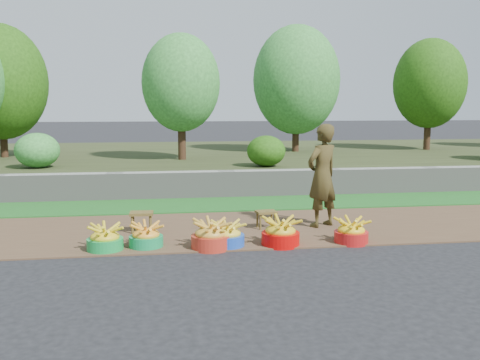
{
  "coord_description": "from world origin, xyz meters",
  "views": [
    {
      "loc": [
        -1.3,
        -6.62,
        1.86
      ],
      "look_at": [
        -0.13,
        1.3,
        0.75
      ],
      "focal_mm": 40.0,
      "sensor_mm": 36.0,
      "label": 1
    }
  ],
  "objects": [
    {
      "name": "ground_plane",
      "position": [
        0.0,
        0.0,
        0.0
      ],
      "size": [
        120.0,
        120.0,
        0.0
      ],
      "primitive_type": "plane",
      "color": "black",
      "rests_on": "ground"
    },
    {
      "name": "basin_e",
      "position": [
        0.26,
        0.22,
        0.17
      ],
      "size": [
        0.51,
        0.51,
        0.38
      ],
      "color": "#BE0705",
      "rests_on": "ground"
    },
    {
      "name": "earth_bank",
      "position": [
        0.0,
        9.0,
        0.25
      ],
      "size": [
        80.0,
        10.0,
        0.5
      ],
      "primitive_type": "cube",
      "color": "#2F381B",
      "rests_on": "ground"
    },
    {
      "name": "vegetation",
      "position": [
        0.98,
        7.58,
        2.48
      ],
      "size": [
        33.55,
        7.17,
        4.32
      ],
      "color": "#311F12",
      "rests_on": "earth_bank"
    },
    {
      "name": "basin_a",
      "position": [
        -2.04,
        0.28,
        0.16
      ],
      "size": [
        0.47,
        0.47,
        0.35
      ],
      "color": "#14913C",
      "rests_on": "ground"
    },
    {
      "name": "stool_right",
      "position": [
        0.25,
        1.19,
        0.23
      ],
      "size": [
        0.32,
        0.26,
        0.27
      ],
      "rotation": [
        0.0,
        0.0,
        0.11
      ],
      "color": "brown",
      "rests_on": "dirt_shoulder"
    },
    {
      "name": "grass_verge",
      "position": [
        0.0,
        3.25,
        0.02
      ],
      "size": [
        80.0,
        1.5,
        0.04
      ],
      "primitive_type": "cube",
      "color": "#1D5E1E",
      "rests_on": "ground"
    },
    {
      "name": "basin_b",
      "position": [
        -1.52,
        0.37,
        0.15
      ],
      "size": [
        0.45,
        0.45,
        0.33
      ],
      "color": "#138A4A",
      "rests_on": "ground"
    },
    {
      "name": "basin_f",
      "position": [
        1.24,
        0.19,
        0.15
      ],
      "size": [
        0.46,
        0.46,
        0.34
      ],
      "color": "#AC1515",
      "rests_on": "ground"
    },
    {
      "name": "vendor_woman",
      "position": [
        1.12,
        1.19,
        0.81
      ],
      "size": [
        0.69,
        0.61,
        1.58
      ],
      "primitive_type": "imported",
      "rotation": [
        0.0,
        0.0,
        3.66
      ],
      "color": "black",
      "rests_on": "dirt_shoulder"
    },
    {
      "name": "basin_d",
      "position": [
        -0.46,
        0.25,
        0.16
      ],
      "size": [
        0.46,
        0.46,
        0.35
      ],
      "color": "#1A44AE",
      "rests_on": "ground"
    },
    {
      "name": "dirt_shoulder",
      "position": [
        0.0,
        1.25,
        0.01
      ],
      "size": [
        80.0,
        2.5,
        0.02
      ],
      "primitive_type": "cube",
      "color": "#4F3927",
      "rests_on": "ground"
    },
    {
      "name": "basin_c",
      "position": [
        -0.68,
        0.19,
        0.17
      ],
      "size": [
        0.52,
        0.52,
        0.39
      ],
      "color": "#AB291B",
      "rests_on": "ground"
    },
    {
      "name": "stool_left",
      "position": [
        -1.61,
        1.21,
        0.26
      ],
      "size": [
        0.35,
        0.27,
        0.3
      ],
      "rotation": [
        0.0,
        0.0,
        -0.03
      ],
      "color": "brown",
      "rests_on": "dirt_shoulder"
    },
    {
      "name": "retaining_wall",
      "position": [
        0.0,
        4.1,
        0.28
      ],
      "size": [
        80.0,
        0.35,
        0.55
      ],
      "primitive_type": "cube",
      "color": "gray",
      "rests_on": "ground"
    }
  ]
}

